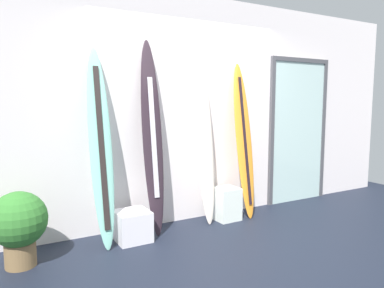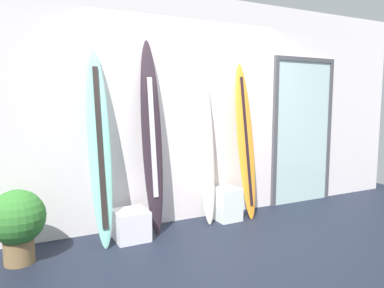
{
  "view_description": "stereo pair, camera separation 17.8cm",
  "coord_description": "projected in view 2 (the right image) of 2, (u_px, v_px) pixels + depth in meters",
  "views": [
    {
      "loc": [
        -2.18,
        -2.76,
        1.5
      ],
      "look_at": [
        -0.11,
        0.95,
        1.0
      ],
      "focal_mm": 33.8,
      "sensor_mm": 36.0,
      "label": 1
    },
    {
      "loc": [
        -2.03,
        -2.85,
        1.5
      ],
      "look_at": [
        -0.11,
        0.95,
        1.0
      ],
      "focal_mm": 33.8,
      "sensor_mm": 36.0,
      "label": 2
    }
  ],
  "objects": [
    {
      "name": "glass_door",
      "position": [
        303.0,
        129.0,
        5.35
      ],
      "size": [
        1.11,
        0.06,
        2.14
      ],
      "color": "silver",
      "rests_on": "ground"
    },
    {
      "name": "display_block_left",
      "position": [
        131.0,
        225.0,
        3.94
      ],
      "size": [
        0.36,
        0.36,
        0.33
      ],
      "color": "silver",
      "rests_on": "ground"
    },
    {
      "name": "surfboard_charcoal",
      "position": [
        152.0,
        139.0,
        4.08
      ],
      "size": [
        0.25,
        0.39,
        2.2
      ],
      "color": "#2B1F27",
      "rests_on": "ground"
    },
    {
      "name": "surfboard_ivory",
      "position": [
        205.0,
        141.0,
        4.42
      ],
      "size": [
        0.24,
        0.36,
        2.06
      ],
      "color": "silver",
      "rests_on": "ground"
    },
    {
      "name": "potted_plant",
      "position": [
        17.0,
        221.0,
        3.33
      ],
      "size": [
        0.51,
        0.51,
        0.7
      ],
      "color": "brown",
      "rests_on": "ground"
    },
    {
      "name": "wall_back",
      "position": [
        188.0,
        110.0,
        4.6
      ],
      "size": [
        7.2,
        0.2,
        2.8
      ],
      "primitive_type": "cube",
      "color": "silver",
      "rests_on": "ground"
    },
    {
      "name": "surfboard_sunset",
      "position": [
        245.0,
        141.0,
        4.65
      ],
      "size": [
        0.24,
        0.4,
        2.0
      ],
      "color": "orange",
      "rests_on": "ground"
    },
    {
      "name": "surfboard_seafoam",
      "position": [
        100.0,
        148.0,
        3.77
      ],
      "size": [
        0.26,
        0.53,
        2.07
      ],
      "color": "#7FC6B4",
      "rests_on": "ground"
    },
    {
      "name": "display_block_center",
      "position": [
        227.0,
        204.0,
        4.59
      ],
      "size": [
        0.31,
        0.31,
        0.41
      ],
      "color": "silver",
      "rests_on": "ground"
    },
    {
      "name": "ground",
      "position": [
        245.0,
        255.0,
        3.61
      ],
      "size": [
        8.0,
        8.0,
        0.04
      ],
      "primitive_type": "cube",
      "color": "black"
    }
  ]
}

